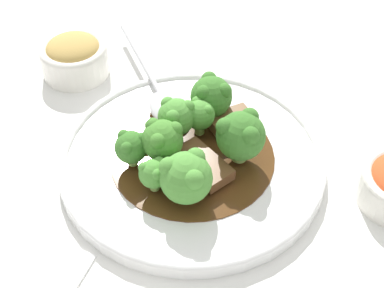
% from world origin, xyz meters
% --- Properties ---
extents(ground_plane, '(4.00, 4.00, 0.00)m').
position_xyz_m(ground_plane, '(0.00, 0.00, 0.00)').
color(ground_plane, white).
extents(main_plate, '(0.31, 0.31, 0.02)m').
position_xyz_m(main_plate, '(0.00, 0.00, 0.01)').
color(main_plate, white).
rests_on(main_plate, ground_plane).
extents(beef_strip_0, '(0.07, 0.08, 0.01)m').
position_xyz_m(beef_strip_0, '(0.02, 0.02, 0.03)').
color(beef_strip_0, brown).
rests_on(beef_strip_0, main_plate).
extents(beef_strip_1, '(0.06, 0.06, 0.01)m').
position_xyz_m(beef_strip_1, '(-0.06, 0.03, 0.03)').
color(beef_strip_1, brown).
rests_on(beef_strip_1, main_plate).
extents(beef_strip_2, '(0.05, 0.07, 0.01)m').
position_xyz_m(beef_strip_2, '(-0.01, -0.06, 0.03)').
color(beef_strip_2, brown).
rests_on(beef_strip_2, main_plate).
extents(broccoli_floret_0, '(0.05, 0.05, 0.06)m').
position_xyz_m(broccoli_floret_0, '(0.02, -0.03, 0.05)').
color(broccoli_floret_0, '#8EB756').
rests_on(broccoli_floret_0, main_plate).
extents(broccoli_floret_1, '(0.03, 0.03, 0.04)m').
position_xyz_m(broccoli_floret_1, '(0.06, -0.03, 0.04)').
color(broccoli_floret_1, '#7FA84C').
rests_on(broccoli_floret_1, main_plate).
extents(broccoli_floret_2, '(0.04, 0.04, 0.05)m').
position_xyz_m(broccoli_floret_2, '(-0.04, -0.00, 0.05)').
color(broccoli_floret_2, '#8EB756').
rests_on(broccoli_floret_2, main_plate).
extents(broccoli_floret_3, '(0.04, 0.04, 0.04)m').
position_xyz_m(broccoli_floret_3, '(0.03, -0.06, 0.04)').
color(broccoli_floret_3, '#8EB756').
rests_on(broccoli_floret_3, main_plate).
extents(broccoli_floret_4, '(0.06, 0.06, 0.06)m').
position_xyz_m(broccoli_floret_4, '(0.06, 0.01, 0.05)').
color(broccoli_floret_4, '#7FA84C').
rests_on(broccoli_floret_4, main_plate).
extents(broccoli_floret_5, '(0.05, 0.05, 0.06)m').
position_xyz_m(broccoli_floret_5, '(-0.07, 0.01, 0.05)').
color(broccoli_floret_5, '#7FA84C').
rests_on(broccoli_floret_5, main_plate).
extents(broccoli_floret_6, '(0.04, 0.04, 0.05)m').
position_xyz_m(broccoli_floret_6, '(-0.02, -0.02, 0.05)').
color(broccoli_floret_6, '#7FA84C').
rests_on(broccoli_floret_6, main_plate).
extents(broccoli_floret_7, '(0.06, 0.06, 0.06)m').
position_xyz_m(broccoli_floret_7, '(-0.01, 0.05, 0.06)').
color(broccoli_floret_7, '#8EB756').
rests_on(broccoli_floret_7, main_plate).
extents(serving_spoon, '(0.21, 0.16, 0.01)m').
position_xyz_m(serving_spoon, '(-0.08, -0.06, 0.03)').
color(serving_spoon, '#B7B7BC').
rests_on(serving_spoon, main_plate).
extents(side_bowl_appetizer, '(0.09, 0.09, 0.05)m').
position_xyz_m(side_bowl_appetizer, '(-0.13, -0.20, 0.03)').
color(side_bowl_appetizer, white).
rests_on(side_bowl_appetizer, ground_plane).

